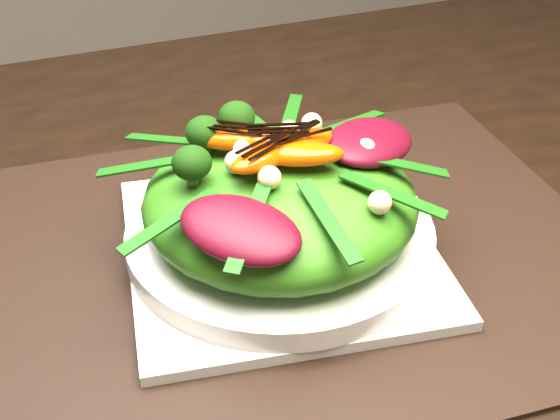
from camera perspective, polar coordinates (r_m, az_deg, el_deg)
name	(u,v)px	position (r m, az deg, el deg)	size (l,w,h in m)	color
dining_table	(551,184)	(0.78, 19.95, 1.84)	(1.60, 0.90, 0.75)	black
placemat	(280,255)	(0.61, 0.00, -3.44)	(0.53, 0.41, 0.00)	black
plate_base	(280,248)	(0.60, 0.00, -2.93)	(0.24, 0.24, 0.01)	silver
salad_bowl	(280,235)	(0.60, 0.00, -1.90)	(0.24, 0.24, 0.02)	silver
lettuce_mound	(280,200)	(0.58, 0.00, 0.75)	(0.21, 0.21, 0.07)	#367615
radicchio_leaf	(370,142)	(0.59, 6.86, 5.17)	(0.09, 0.06, 0.02)	#460714
orange_segment	(253,146)	(0.56, -2.05, 4.88)	(0.06, 0.03, 0.02)	#E33E03
broccoli_floret	(182,155)	(0.55, -7.48, 4.18)	(0.04, 0.04, 0.04)	#0E3509
macadamia_nut	(365,182)	(0.53, 6.48, 2.17)	(0.02, 0.02, 0.02)	#FDEEB2
balsamic_drizzle	(253,136)	(0.56, -2.07, 5.69)	(0.05, 0.00, 0.00)	black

